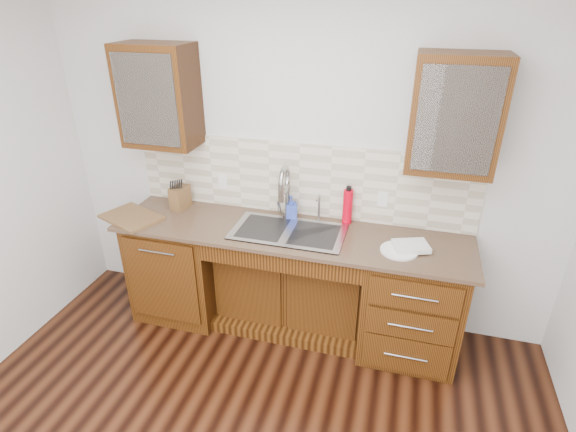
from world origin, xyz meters
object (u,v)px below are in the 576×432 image
(soap_bottle, at_px, (291,207))
(water_bottle, at_px, (348,207))
(plate, at_px, (399,251))
(knife_block, at_px, (180,197))
(cutting_board, at_px, (131,217))

(soap_bottle, distance_m, water_bottle, 0.44)
(soap_bottle, xyz_separation_m, water_bottle, (0.44, 0.04, 0.04))
(plate, distance_m, knife_block, 1.80)
(water_bottle, height_order, cutting_board, water_bottle)
(soap_bottle, height_order, cutting_board, soap_bottle)
(soap_bottle, distance_m, plate, 0.91)
(water_bottle, xyz_separation_m, cutting_board, (-1.66, -0.38, -0.13))
(knife_block, relative_size, cutting_board, 0.41)
(plate, xyz_separation_m, knife_block, (-1.79, 0.23, 0.09))
(water_bottle, relative_size, cutting_board, 0.60)
(plate, relative_size, cutting_board, 0.57)
(water_bottle, bearing_deg, cutting_board, -166.96)
(plate, bearing_deg, knife_block, 172.70)
(plate, height_order, cutting_board, cutting_board)
(soap_bottle, relative_size, water_bottle, 0.68)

